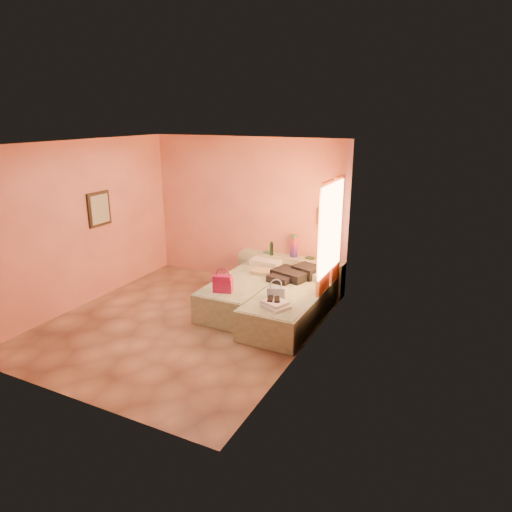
{
  "coord_description": "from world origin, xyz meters",
  "views": [
    {
      "loc": [
        3.97,
        -5.44,
        3.22
      ],
      "look_at": [
        0.88,
        0.85,
        1.01
      ],
      "focal_mm": 32.0,
      "sensor_mm": 36.0,
      "label": 1
    }
  ],
  "objects": [
    {
      "name": "small_dish",
      "position": [
        0.47,
        2.13,
        0.67
      ],
      "size": [
        0.12,
        0.12,
        0.03
      ],
      "primitive_type": "cylinder",
      "rotation": [
        0.0,
        0.0,
        0.0
      ],
      "color": "#4F916B",
      "rests_on": "headboard_ledge"
    },
    {
      "name": "khaki_garment",
      "position": [
        0.73,
        1.44,
        0.53
      ],
      "size": [
        0.4,
        0.33,
        0.06
      ],
      "primitive_type": "cube",
      "rotation": [
        0.0,
        0.0,
        0.07
      ],
      "color": "tan",
      "rests_on": "bed_left"
    },
    {
      "name": "room_walls",
      "position": [
        0.21,
        0.57,
        1.79
      ],
      "size": [
        4.02,
        4.51,
        2.81
      ],
      "color": "#F89E84",
      "rests_on": "ground"
    },
    {
      "name": "magenta_handbag",
      "position": [
        0.53,
        0.37,
        0.64
      ],
      "size": [
        0.33,
        0.25,
        0.28
      ],
      "primitive_type": "cube",
      "rotation": [
        0.0,
        0.0,
        0.29
      ],
      "color": "#B01550",
      "rests_on": "bed_left"
    },
    {
      "name": "bed_left",
      "position": [
        0.6,
        1.05,
        0.25
      ],
      "size": [
        0.91,
        2.0,
        0.5
      ],
      "primitive_type": "cube",
      "rotation": [
        0.0,
        0.0,
        -0.0
      ],
      "color": "#ADCAA2",
      "rests_on": "ground"
    },
    {
      "name": "ground",
      "position": [
        0.0,
        0.0,
        0.0
      ],
      "size": [
        4.5,
        4.5,
        0.0
      ],
      "primitive_type": "plane",
      "color": "tan",
      "rests_on": "ground"
    },
    {
      "name": "water_bottle",
      "position": [
        0.62,
        2.03,
        0.78
      ],
      "size": [
        0.08,
        0.08,
        0.25
      ],
      "primitive_type": "cylinder",
      "rotation": [
        0.0,
        0.0,
        0.13
      ],
      "color": "#13351E",
      "rests_on": "headboard_ledge"
    },
    {
      "name": "clothes_pile",
      "position": [
        1.33,
        1.41,
        0.6
      ],
      "size": [
        0.77,
        0.77,
        0.19
      ],
      "primitive_type": "cube",
      "rotation": [
        0.0,
        0.0,
        -0.24
      ],
      "color": "black",
      "rests_on": "bed_right"
    },
    {
      "name": "bed_right",
      "position": [
        1.5,
        0.8,
        0.25
      ],
      "size": [
        0.91,
        2.0,
        0.5
      ],
      "primitive_type": "cube",
      "rotation": [
        0.0,
        0.0,
        -0.0
      ],
      "color": "#ADCAA2",
      "rests_on": "ground"
    },
    {
      "name": "towel_stack",
      "position": [
        1.54,
        0.15,
        0.55
      ],
      "size": [
        0.44,
        0.42,
        0.1
      ],
      "primitive_type": "cube",
      "rotation": [
        0.0,
        0.0,
        -0.43
      ],
      "color": "white",
      "rests_on": "bed_right"
    },
    {
      "name": "green_book",
      "position": [
        1.35,
        2.15,
        0.66
      ],
      "size": [
        0.18,
        0.15,
        0.03
      ],
      "primitive_type": "cube",
      "rotation": [
        0.0,
        0.0,
        -0.26
      ],
      "color": "#224125",
      "rests_on": "headboard_ledge"
    },
    {
      "name": "rainbow_box",
      "position": [
        1.03,
        2.11,
        0.87
      ],
      "size": [
        0.12,
        0.12,
        0.43
      ],
      "primitive_type": "cube",
      "rotation": [
        0.0,
        0.0,
        -0.32
      ],
      "color": "#B01550",
      "rests_on": "headboard_ledge"
    },
    {
      "name": "flower_vase",
      "position": [
        1.73,
        2.1,
        0.78
      ],
      "size": [
        0.26,
        0.26,
        0.26
      ],
      "primitive_type": "cube",
      "rotation": [
        0.0,
        0.0,
        0.42
      ],
      "color": "white",
      "rests_on": "headboard_ledge"
    },
    {
      "name": "blue_handbag",
      "position": [
        1.39,
        0.5,
        0.59
      ],
      "size": [
        0.3,
        0.22,
        0.18
      ],
      "primitive_type": "cube",
      "rotation": [
        0.0,
        0.0,
        0.41
      ],
      "color": "#3F5E98",
      "rests_on": "bed_right"
    },
    {
      "name": "headboard_ledge",
      "position": [
        0.98,
        2.1,
        0.33
      ],
      "size": [
        2.05,
        0.3,
        0.65
      ],
      "primitive_type": "cube",
      "color": "#AEBA98",
      "rests_on": "ground"
    },
    {
      "name": "sandal_pair",
      "position": [
        1.48,
        0.2,
        0.61
      ],
      "size": [
        0.22,
        0.25,
        0.02
      ],
      "primitive_type": "cube",
      "rotation": [
        0.0,
        0.0,
        0.33
      ],
      "color": "black",
      "rests_on": "towel_stack"
    }
  ]
}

